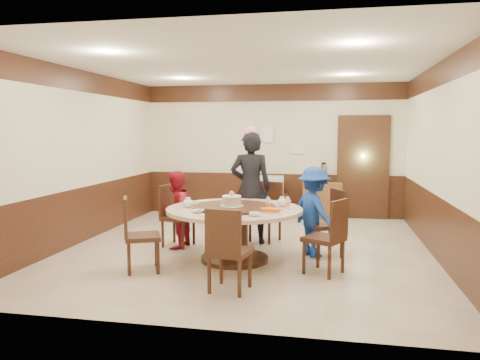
% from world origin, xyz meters
% --- Properties ---
extents(room, '(6.00, 6.04, 2.84)m').
position_xyz_m(room, '(0.01, 0.01, 1.08)').
color(room, beige).
rests_on(room, ground).
extents(banquet_table, '(1.90, 1.90, 0.78)m').
position_xyz_m(banquet_table, '(-0.06, -0.69, 0.53)').
color(banquet_table, '#3C1F12').
rests_on(banquet_table, ground).
extents(chair_0, '(0.60, 0.60, 0.97)m').
position_xyz_m(chair_0, '(1.20, -0.18, 0.30)').
color(chair_0, '#3C1F12').
rests_on(chair_0, ground).
extents(chair_1, '(0.57, 0.58, 0.97)m').
position_xyz_m(chair_1, '(0.21, 0.58, 0.30)').
color(chair_1, '#3C1F12').
rests_on(chair_1, ground).
extents(chair_2, '(0.52, 0.51, 0.97)m').
position_xyz_m(chair_2, '(-1.13, -0.03, 0.30)').
color(chair_2, '#3C1F12').
rests_on(chair_2, ground).
extents(chair_3, '(0.59, 0.58, 0.97)m').
position_xyz_m(chair_3, '(-1.15, -1.40, 0.30)').
color(chair_3, '#3C1F12').
rests_on(chair_3, ground).
extents(chair_4, '(0.50, 0.51, 0.97)m').
position_xyz_m(chair_4, '(0.14, -1.94, 0.30)').
color(chair_4, '#3C1F12').
rests_on(chair_4, ground).
extents(chair_5, '(0.60, 0.59, 0.97)m').
position_xyz_m(chair_5, '(1.20, -1.07, 0.30)').
color(chair_5, '#3C1F12').
rests_on(chair_5, ground).
extents(person_standing, '(0.70, 0.50, 1.81)m').
position_xyz_m(person_standing, '(-0.02, 0.39, 0.90)').
color(person_standing, black).
rests_on(person_standing, ground).
extents(person_red, '(0.52, 0.63, 1.20)m').
position_xyz_m(person_red, '(-1.10, -0.17, 0.60)').
color(person_red, maroon).
rests_on(person_red, ground).
extents(person_blue, '(0.91, 0.96, 1.30)m').
position_xyz_m(person_blue, '(1.02, -0.23, 0.65)').
color(person_blue, '#183D99').
rests_on(person_blue, ground).
extents(birthday_cake, '(0.32, 0.32, 0.21)m').
position_xyz_m(birthday_cake, '(-0.09, -0.72, 0.85)').
color(birthday_cake, white).
rests_on(birthday_cake, banquet_table).
extents(teapot_left, '(0.17, 0.15, 0.13)m').
position_xyz_m(teapot_left, '(-0.70, -0.80, 0.81)').
color(teapot_left, white).
rests_on(teapot_left, banquet_table).
extents(teapot_right, '(0.17, 0.15, 0.13)m').
position_xyz_m(teapot_right, '(0.58, -0.47, 0.81)').
color(teapot_right, white).
rests_on(teapot_right, banquet_table).
extents(bowl_0, '(0.15, 0.15, 0.04)m').
position_xyz_m(bowl_0, '(-0.62, -0.34, 0.77)').
color(bowl_0, white).
rests_on(bowl_0, banquet_table).
extents(bowl_1, '(0.15, 0.15, 0.05)m').
position_xyz_m(bowl_1, '(0.32, -1.27, 0.77)').
color(bowl_1, white).
rests_on(bowl_1, banquet_table).
extents(bowl_2, '(0.16, 0.16, 0.04)m').
position_xyz_m(bowl_2, '(-0.45, -1.16, 0.77)').
color(bowl_2, white).
rests_on(bowl_2, banquet_table).
extents(bowl_3, '(0.14, 0.14, 0.04)m').
position_xyz_m(bowl_3, '(0.58, -0.84, 0.77)').
color(bowl_3, white).
rests_on(bowl_3, banquet_table).
extents(bowl_4, '(0.15, 0.15, 0.04)m').
position_xyz_m(bowl_4, '(-0.77, -0.61, 0.77)').
color(bowl_4, white).
rests_on(bowl_4, banquet_table).
extents(saucer_near, '(0.18, 0.18, 0.01)m').
position_xyz_m(saucer_near, '(-0.31, -1.34, 0.76)').
color(saucer_near, white).
rests_on(saucer_near, banquet_table).
extents(saucer_far, '(0.18, 0.18, 0.01)m').
position_xyz_m(saucer_far, '(0.39, -0.19, 0.76)').
color(saucer_far, white).
rests_on(saucer_far, banquet_table).
extents(shrimp_platter, '(0.30, 0.20, 0.06)m').
position_xyz_m(shrimp_platter, '(0.49, -1.01, 0.78)').
color(shrimp_platter, white).
rests_on(shrimp_platter, banquet_table).
extents(bottle_0, '(0.06, 0.06, 0.16)m').
position_xyz_m(bottle_0, '(0.42, -0.77, 0.83)').
color(bottle_0, white).
rests_on(bottle_0, banquet_table).
extents(bottle_1, '(0.06, 0.06, 0.16)m').
position_xyz_m(bottle_1, '(0.68, -0.67, 0.83)').
color(bottle_1, white).
rests_on(bottle_1, banquet_table).
extents(tv_stand, '(0.85, 0.45, 0.50)m').
position_xyz_m(tv_stand, '(-0.06, 2.75, 0.25)').
color(tv_stand, '#3C1F12').
rests_on(tv_stand, ground).
extents(television, '(0.67, 0.21, 0.38)m').
position_xyz_m(television, '(-0.06, 2.75, 0.69)').
color(television, gray).
rests_on(television, tv_stand).
extents(side_cabinet, '(0.80, 0.40, 0.75)m').
position_xyz_m(side_cabinet, '(1.09, 2.78, 0.38)').
color(side_cabinet, brown).
rests_on(side_cabinet, ground).
extents(thermos, '(0.15, 0.15, 0.38)m').
position_xyz_m(thermos, '(1.10, 2.78, 0.94)').
color(thermos, silver).
rests_on(thermos, side_cabinet).
extents(notice_left, '(0.25, 0.00, 0.35)m').
position_xyz_m(notice_left, '(-0.10, 2.96, 1.75)').
color(notice_left, white).
rests_on(notice_left, room).
extents(notice_right, '(0.30, 0.00, 0.22)m').
position_xyz_m(notice_right, '(0.55, 2.96, 1.45)').
color(notice_right, white).
rests_on(notice_right, room).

